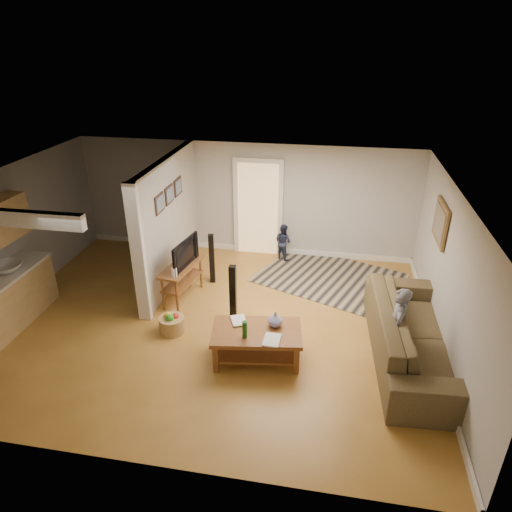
% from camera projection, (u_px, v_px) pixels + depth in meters
% --- Properties ---
extents(ground, '(7.50, 7.50, 0.00)m').
position_uv_depth(ground, '(213.00, 322.00, 8.03)').
color(ground, olive).
rests_on(ground, ground).
extents(room_shell, '(7.54, 6.02, 2.52)m').
position_uv_depth(room_shell, '(156.00, 232.00, 7.93)').
color(room_shell, '#A7A4A0').
rests_on(room_shell, ground).
extents(area_rug, '(3.33, 2.92, 0.01)m').
position_uv_depth(area_rug, '(330.00, 278.00, 9.46)').
color(area_rug, black).
rests_on(area_rug, ground).
extents(sofa, '(1.35, 3.05, 0.87)m').
position_uv_depth(sofa, '(409.00, 357.00, 7.17)').
color(sofa, '#473723').
rests_on(sofa, ground).
extents(coffee_table, '(1.46, 0.98, 0.80)m').
position_uv_depth(coffee_table, '(258.00, 336.00, 6.96)').
color(coffee_table, brown).
rests_on(coffee_table, ground).
extents(tv_console, '(0.61, 1.18, 0.97)m').
position_uv_depth(tv_console, '(182.00, 269.00, 8.45)').
color(tv_console, brown).
rests_on(tv_console, ground).
extents(speaker_left, '(0.12, 0.12, 1.13)m').
position_uv_depth(speaker_left, '(233.00, 296.00, 7.74)').
color(speaker_left, black).
rests_on(speaker_left, ground).
extents(speaker_right, '(0.12, 0.12, 1.05)m').
position_uv_depth(speaker_right, '(212.00, 259.00, 9.10)').
color(speaker_right, black).
rests_on(speaker_right, ground).
extents(toy_basket, '(0.43, 0.43, 0.38)m').
position_uv_depth(toy_basket, '(172.00, 324.00, 7.71)').
color(toy_basket, olive).
rests_on(toy_basket, ground).
extents(child, '(0.36, 0.50, 1.30)m').
position_uv_depth(child, '(391.00, 362.00, 7.05)').
color(child, slate).
rests_on(child, ground).
extents(toddler, '(0.51, 0.48, 0.83)m').
position_uv_depth(toddler, '(283.00, 258.00, 10.28)').
color(toddler, '#212945').
rests_on(toddler, ground).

